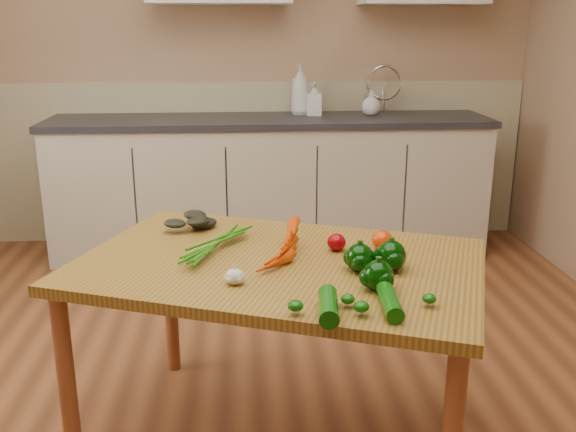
# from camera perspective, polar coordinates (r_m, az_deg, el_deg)

# --- Properties ---
(room) EXTENTS (4.04, 5.04, 2.64)m
(room) POSITION_cam_1_polar(r_m,az_deg,el_deg) (2.15, -4.74, 10.46)
(room) COLOR brown
(room) RESTS_ON ground
(counter_run) EXTENTS (2.84, 0.64, 1.14)m
(counter_run) POSITION_cam_1_polar(r_m,az_deg,el_deg) (4.28, -1.47, 2.89)
(counter_run) COLOR #B2AC94
(counter_run) RESTS_ON ground
(table) EXTENTS (1.55, 1.27, 0.71)m
(table) POSITION_cam_1_polar(r_m,az_deg,el_deg) (2.20, -0.83, -5.89)
(table) COLOR olive
(table) RESTS_ON ground
(soap_bottle_a) EXTENTS (0.17, 0.17, 0.33)m
(soap_bottle_a) POSITION_cam_1_polar(r_m,az_deg,el_deg) (4.31, 1.10, 11.18)
(soap_bottle_a) COLOR silver
(soap_bottle_a) RESTS_ON counter_run
(soap_bottle_b) EXTENTS (0.11, 0.11, 0.21)m
(soap_bottle_b) POSITION_cam_1_polar(r_m,az_deg,el_deg) (4.28, 2.37, 10.36)
(soap_bottle_b) COLOR silver
(soap_bottle_b) RESTS_ON counter_run
(soap_bottle_c) EXTENTS (0.18, 0.18, 0.16)m
(soap_bottle_c) POSITION_cam_1_polar(r_m,az_deg,el_deg) (4.33, 7.40, 9.96)
(soap_bottle_c) COLOR silver
(soap_bottle_c) RESTS_ON counter_run
(carrot_bunch) EXTENTS (0.30, 0.27, 0.07)m
(carrot_bunch) POSITION_cam_1_polar(r_m,az_deg,el_deg) (2.20, -2.26, -2.71)
(carrot_bunch) COLOR #D44104
(carrot_bunch) RESTS_ON table
(leafy_greens) EXTENTS (0.19, 0.17, 0.10)m
(leafy_greens) POSITION_cam_1_polar(r_m,az_deg,el_deg) (2.51, -9.10, -0.13)
(leafy_greens) COLOR black
(leafy_greens) RESTS_ON table
(garlic_bulb) EXTENTS (0.06, 0.06, 0.05)m
(garlic_bulb) POSITION_cam_1_polar(r_m,az_deg,el_deg) (1.97, -4.77, -5.38)
(garlic_bulb) COLOR silver
(garlic_bulb) RESTS_ON table
(pepper_a) EXTENTS (0.09, 0.09, 0.09)m
(pepper_a) POSITION_cam_1_polar(r_m,az_deg,el_deg) (2.07, 6.39, -3.72)
(pepper_a) COLOR black
(pepper_a) RESTS_ON table
(pepper_b) EXTENTS (0.10, 0.10, 0.10)m
(pepper_b) POSITION_cam_1_polar(r_m,az_deg,el_deg) (2.09, 9.15, -3.51)
(pepper_b) COLOR black
(pepper_b) RESTS_ON table
(pepper_c) EXTENTS (0.09, 0.09, 0.09)m
(pepper_c) POSITION_cam_1_polar(r_m,az_deg,el_deg) (1.93, 8.02, -5.29)
(pepper_c) COLOR black
(pepper_c) RESTS_ON table
(tomato_a) EXTENTS (0.07, 0.07, 0.06)m
(tomato_a) POSITION_cam_1_polar(r_m,az_deg,el_deg) (2.25, 4.34, -2.34)
(tomato_a) COLOR #820209
(tomato_a) RESTS_ON table
(tomato_b) EXTENTS (0.07, 0.07, 0.07)m
(tomato_b) POSITION_cam_1_polar(r_m,az_deg,el_deg) (2.29, 8.39, -2.10)
(tomato_b) COLOR #C73304
(tomato_b) RESTS_ON table
(tomato_c) EXTENTS (0.07, 0.07, 0.06)m
(tomato_c) POSITION_cam_1_polar(r_m,az_deg,el_deg) (2.18, 9.07, -3.11)
(tomato_c) COLOR #C73304
(tomato_c) RESTS_ON table
(zucchini_a) EXTENTS (0.06, 0.23, 0.05)m
(zucchini_a) POSITION_cam_1_polar(r_m,az_deg,el_deg) (1.83, 8.93, -7.28)
(zucchini_a) COLOR #094707
(zucchini_a) RESTS_ON table
(zucchini_b) EXTENTS (0.07, 0.18, 0.06)m
(zucchini_b) POSITION_cam_1_polar(r_m,az_deg,el_deg) (1.77, 3.61, -8.00)
(zucchini_b) COLOR #094707
(zucchini_b) RESTS_ON table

